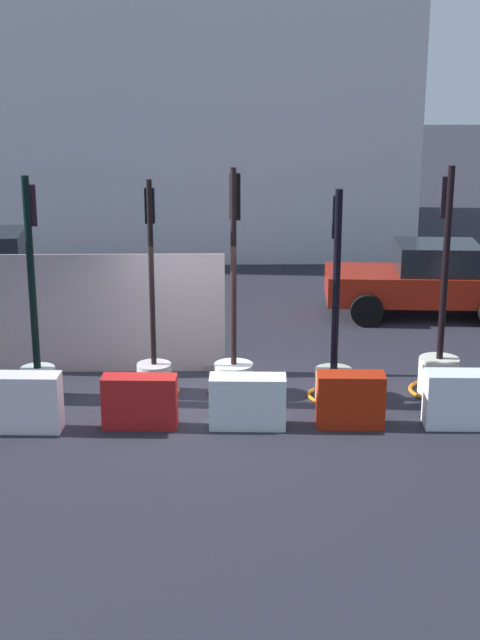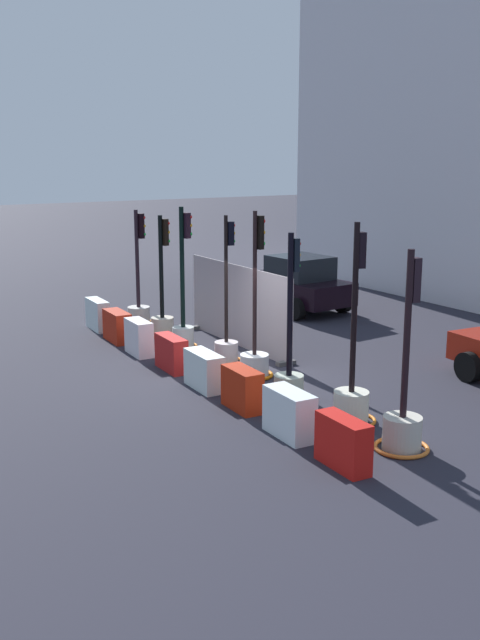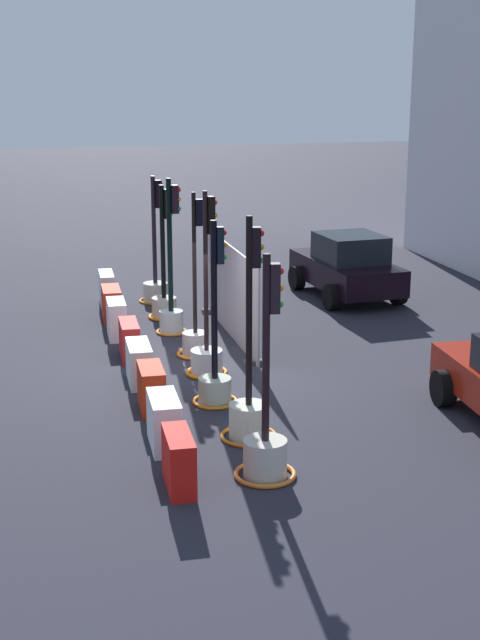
{
  "view_description": "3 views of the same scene",
  "coord_description": "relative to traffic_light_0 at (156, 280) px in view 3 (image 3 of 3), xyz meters",
  "views": [
    {
      "loc": [
        0.52,
        -13.79,
        5.43
      ],
      "look_at": [
        0.78,
        0.86,
        1.14
      ],
      "focal_mm": 51.05,
      "sensor_mm": 36.0,
      "label": 1
    },
    {
      "loc": [
        14.41,
        -8.32,
        4.98
      ],
      "look_at": [
        0.99,
        -0.18,
        1.45
      ],
      "focal_mm": 41.88,
      "sensor_mm": 36.0,
      "label": 2
    },
    {
      "loc": [
        17.67,
        -3.14,
        5.91
      ],
      "look_at": [
        2.14,
        0.73,
        1.52
      ],
      "focal_mm": 50.32,
      "sensor_mm": 36.0,
      "label": 3
    }
  ],
  "objects": [
    {
      "name": "ground_plane",
      "position": [
        5.64,
        -0.33,
        -0.6
      ],
      "size": [
        120.0,
        120.0,
        0.0
      ],
      "primitive_type": "plane",
      "color": "#262631"
    },
    {
      "name": "traffic_light_0",
      "position": [
        0.0,
        0.0,
        0.0
      ],
      "size": [
        0.9,
        0.9,
        3.37
      ],
      "color": "silver",
      "rests_on": "ground_plane"
    },
    {
      "name": "traffic_light_1",
      "position": [
        1.74,
        -0.05,
        0.01
      ],
      "size": [
        0.81,
        0.81,
        3.34
      ],
      "color": "beige",
      "rests_on": "ground_plane"
    },
    {
      "name": "traffic_light_2",
      "position": [
        3.11,
        -0.1,
        0.18
      ],
      "size": [
        0.74,
        0.74,
        3.65
      ],
      "color": "silver",
      "rests_on": "ground_plane"
    },
    {
      "name": "traffic_light_3",
      "position": [
        4.99,
        0.1,
        -0.04
      ],
      "size": [
        0.83,
        0.83,
        3.56
      ],
      "color": "#BAAEB1",
      "rests_on": "ground_plane"
    },
    {
      "name": "traffic_light_4",
      "position": [
        6.31,
        0.07,
        -0.05
      ],
      "size": [
        0.86,
        0.86,
        3.75
      ],
      "color": "silver",
      "rests_on": "ground_plane"
    },
    {
      "name": "traffic_light_5",
      "position": [
        7.94,
        -0.12,
        0.01
      ],
      "size": [
        0.85,
        0.85,
        3.43
      ],
      "color": "#ADB8A4",
      "rests_on": "ground_plane"
    },
    {
      "name": "traffic_light_6",
      "position": [
        9.71,
        0.07,
        -0.01
      ],
      "size": [
        0.97,
        0.97,
        3.77
      ],
      "color": "beige",
      "rests_on": "ground_plane"
    },
    {
      "name": "traffic_light_7",
      "position": [
        11.24,
        -0.06,
        -0.03
      ],
      "size": [
        0.96,
        0.96,
        3.45
      ],
      "color": "beige",
      "rests_on": "ground_plane"
    },
    {
      "name": "construction_barrier_0",
      "position": [
        0.08,
        -1.32,
        -0.16
      ],
      "size": [
        1.16,
        0.41,
        0.87
      ],
      "color": "silver",
      "rests_on": "ground_plane"
    },
    {
      "name": "construction_barrier_1",
      "position": [
        1.66,
        -1.36,
        -0.18
      ],
      "size": [
        1.14,
        0.48,
        0.83
      ],
      "color": "#AE220F",
      "rests_on": "ground_plane"
    },
    {
      "name": "construction_barrier_2",
      "position": [
        3.21,
        -1.41,
        -0.15
      ],
      "size": [
        1.01,
        0.45,
        0.88
      ],
      "color": "silver",
      "rests_on": "ground_plane"
    },
    {
      "name": "construction_barrier_3",
      "position": [
        4.88,
        -1.33,
        -0.19
      ],
      "size": [
        1.13,
        0.42,
        0.81
      ],
      "color": "#B31A19",
      "rests_on": "ground_plane"
    },
    {
      "name": "construction_barrier_4",
      "position": [
        6.5,
        -1.34,
        -0.19
      ],
      "size": [
        1.17,
        0.48,
        0.8
      ],
      "color": "silver",
      "rests_on": "ground_plane"
    },
    {
      "name": "construction_barrier_5",
      "position": [
        8.06,
        -1.33,
        -0.18
      ],
      "size": [
        1.03,
        0.47,
        0.83
      ],
      "color": "#AE220B",
      "rests_on": "ground_plane"
    },
    {
      "name": "construction_barrier_6",
      "position": [
        9.74,
        -1.37,
        -0.17
      ],
      "size": [
        1.13,
        0.51,
        0.86
      ],
      "color": "white",
      "rests_on": "ground_plane"
    },
    {
      "name": "construction_barrier_7",
      "position": [
        11.3,
        -1.41,
        -0.17
      ],
      "size": [
        1.08,
        0.42,
        0.85
      ],
      "color": "red",
      "rests_on": "ground_plane"
    },
    {
      "name": "car_black_sedan",
      "position": [
        0.78,
        5.16,
        0.26
      ],
      "size": [
        4.03,
        2.44,
        1.77
      ],
      "color": "black",
      "rests_on": "ground_plane"
    },
    {
      "name": "site_fence_panel",
      "position": [
        3.71,
        1.21,
        0.43
      ],
      "size": [
        4.9,
        0.5,
        2.13
      ],
      "color": "#A0959A",
      "rests_on": "ground_plane"
    }
  ]
}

